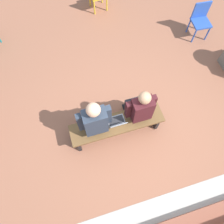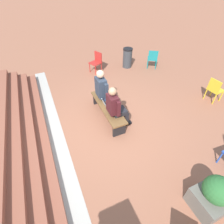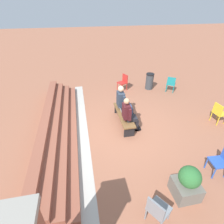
{
  "view_description": "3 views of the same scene",
  "coord_description": "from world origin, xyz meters",
  "px_view_note": "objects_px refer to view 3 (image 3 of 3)",
  "views": [
    {
      "loc": [
        0.94,
        1.35,
        4.24
      ],
      "look_at": [
        0.46,
        -0.22,
        0.9
      ],
      "focal_mm": 35.0,
      "sensor_mm": 36.0,
      "label": 1
    },
    {
      "loc": [
        -3.38,
        1.35,
        3.7
      ],
      "look_at": [
        -0.18,
        -0.07,
        0.68
      ],
      "focal_mm": 28.0,
      "sensor_mm": 36.0,
      "label": 2
    },
    {
      "loc": [
        -5.02,
        1.35,
        4.13
      ],
      "look_at": [
        0.26,
        0.31,
        0.66
      ],
      "focal_mm": 28.0,
      "sensor_mm": 36.0,
      "label": 3
    }
  ],
  "objects_px": {
    "plastic_chair_near_bench_right": "(219,112)",
    "plastic_chair_near_bench_left": "(157,210)",
    "person_student": "(129,114)",
    "plastic_chair_foreground": "(171,83)",
    "plastic_chair_by_pillar": "(123,81)",
    "bench": "(124,116)",
    "laptop": "(124,113)",
    "litter_bin": "(149,81)",
    "person_adult": "(123,102)",
    "plastic_chair_far_right": "(222,160)",
    "planter": "(187,183)"
  },
  "relations": [
    {
      "from": "bench",
      "to": "plastic_chair_near_bench_left",
      "type": "bearing_deg",
      "value": 176.4
    },
    {
      "from": "planter",
      "to": "litter_bin",
      "type": "distance_m",
      "value": 6.21
    },
    {
      "from": "plastic_chair_foreground",
      "to": "plastic_chair_by_pillar",
      "type": "relative_size",
      "value": 1.0
    },
    {
      "from": "plastic_chair_near_bench_left",
      "to": "plastic_chair_by_pillar",
      "type": "xyz_separation_m",
      "value": [
        6.67,
        -0.97,
        0.0
      ]
    },
    {
      "from": "laptop",
      "to": "planter",
      "type": "bearing_deg",
      "value": -166.76
    },
    {
      "from": "plastic_chair_far_right",
      "to": "plastic_chair_foreground",
      "type": "height_order",
      "value": "same"
    },
    {
      "from": "laptop",
      "to": "plastic_chair_near_bench_left",
      "type": "distance_m",
      "value": 3.68
    },
    {
      "from": "plastic_chair_foreground",
      "to": "planter",
      "type": "xyz_separation_m",
      "value": [
        -5.48,
        2.37,
        -0.04
      ]
    },
    {
      "from": "litter_bin",
      "to": "bench",
      "type": "bearing_deg",
      "value": 142.77
    },
    {
      "from": "laptop",
      "to": "litter_bin",
      "type": "height_order",
      "value": "litter_bin"
    },
    {
      "from": "laptop",
      "to": "person_student",
      "type": "bearing_deg",
      "value": -169.6
    },
    {
      "from": "plastic_chair_foreground",
      "to": "plastic_chair_near_bench_right",
      "type": "relative_size",
      "value": 1.0
    },
    {
      "from": "bench",
      "to": "litter_bin",
      "type": "bearing_deg",
      "value": -37.23
    },
    {
      "from": "plastic_chair_far_right",
      "to": "litter_bin",
      "type": "relative_size",
      "value": 0.98
    },
    {
      "from": "bench",
      "to": "plastic_chair_near_bench_right",
      "type": "xyz_separation_m",
      "value": [
        -0.65,
        -3.61,
        0.13
      ]
    },
    {
      "from": "plastic_chair_near_bench_right",
      "to": "plastic_chair_by_pillar",
      "type": "xyz_separation_m",
      "value": [
        3.64,
        2.87,
        0.0
      ]
    },
    {
      "from": "bench",
      "to": "plastic_chair_foreground",
      "type": "bearing_deg",
      "value": -53.84
    },
    {
      "from": "person_adult",
      "to": "plastic_chair_far_right",
      "type": "height_order",
      "value": "person_adult"
    },
    {
      "from": "bench",
      "to": "planter",
      "type": "relative_size",
      "value": 1.91
    },
    {
      "from": "plastic_chair_far_right",
      "to": "plastic_chair_by_pillar",
      "type": "xyz_separation_m",
      "value": [
        5.77,
        1.28,
        0.0
      ]
    },
    {
      "from": "plastic_chair_near_bench_right",
      "to": "plastic_chair_by_pillar",
      "type": "distance_m",
      "value": 4.64
    },
    {
      "from": "person_student",
      "to": "plastic_chair_foreground",
      "type": "height_order",
      "value": "person_student"
    },
    {
      "from": "laptop",
      "to": "plastic_chair_near_bench_right",
      "type": "height_order",
      "value": "plastic_chair_near_bench_right"
    },
    {
      "from": "bench",
      "to": "plastic_chair_far_right",
      "type": "bearing_deg",
      "value": -143.94
    },
    {
      "from": "plastic_chair_far_right",
      "to": "plastic_chair_by_pillar",
      "type": "height_order",
      "value": "same"
    },
    {
      "from": "laptop",
      "to": "plastic_chair_foreground",
      "type": "height_order",
      "value": "plastic_chair_foreground"
    },
    {
      "from": "bench",
      "to": "litter_bin",
      "type": "height_order",
      "value": "litter_bin"
    },
    {
      "from": "plastic_chair_near_bench_right",
      "to": "plastic_chair_near_bench_left",
      "type": "bearing_deg",
      "value": 128.22
    },
    {
      "from": "laptop",
      "to": "plastic_chair_near_bench_right",
      "type": "xyz_separation_m",
      "value": [
        -0.65,
        -3.63,
        -0.02
      ]
    },
    {
      "from": "bench",
      "to": "person_student",
      "type": "height_order",
      "value": "person_student"
    },
    {
      "from": "plastic_chair_by_pillar",
      "to": "planter",
      "type": "xyz_separation_m",
      "value": [
        -6.2,
        -0.0,
        -0.04
      ]
    },
    {
      "from": "bench",
      "to": "laptop",
      "type": "height_order",
      "value": "laptop"
    },
    {
      "from": "person_student",
      "to": "plastic_chair_near_bench_left",
      "type": "distance_m",
      "value": 3.26
    },
    {
      "from": "laptop",
      "to": "plastic_chair_by_pillar",
      "type": "relative_size",
      "value": 0.38
    },
    {
      "from": "person_adult",
      "to": "plastic_chair_far_right",
      "type": "relative_size",
      "value": 1.7
    },
    {
      "from": "plastic_chair_far_right",
      "to": "plastic_chair_near_bench_left",
      "type": "height_order",
      "value": "same"
    },
    {
      "from": "person_adult",
      "to": "planter",
      "type": "relative_size",
      "value": 1.52
    },
    {
      "from": "person_student",
      "to": "plastic_chair_by_pillar",
      "type": "height_order",
      "value": "person_student"
    },
    {
      "from": "person_student",
      "to": "plastic_chair_far_right",
      "type": "bearing_deg",
      "value": -140.17
    },
    {
      "from": "plastic_chair_far_right",
      "to": "litter_bin",
      "type": "distance_m",
      "value": 5.62
    },
    {
      "from": "plastic_chair_near_bench_left",
      "to": "plastic_chair_by_pillar",
      "type": "bearing_deg",
      "value": -8.3
    },
    {
      "from": "plastic_chair_foreground",
      "to": "plastic_chair_by_pillar",
      "type": "xyz_separation_m",
      "value": [
        0.72,
        2.37,
        0.0
      ]
    },
    {
      "from": "person_adult",
      "to": "laptop",
      "type": "xyz_separation_m",
      "value": [
        -0.4,
        0.08,
        -0.25
      ]
    },
    {
      "from": "plastic_chair_foreground",
      "to": "plastic_chair_near_bench_left",
      "type": "distance_m",
      "value": 6.82
    },
    {
      "from": "bench",
      "to": "person_adult",
      "type": "bearing_deg",
      "value": -10.16
    },
    {
      "from": "plastic_chair_near_bench_left",
      "to": "plastic_chair_near_bench_right",
      "type": "bearing_deg",
      "value": -51.78
    },
    {
      "from": "person_student",
      "to": "person_adult",
      "type": "distance_m",
      "value": 0.84
    },
    {
      "from": "plastic_chair_near_bench_left",
      "to": "plastic_chair_near_bench_right",
      "type": "relative_size",
      "value": 1.0
    },
    {
      "from": "plastic_chair_near_bench_left",
      "to": "person_student",
      "type": "bearing_deg",
      "value": -5.27
    },
    {
      "from": "plastic_chair_foreground",
      "to": "plastic_chair_near_bench_left",
      "type": "bearing_deg",
      "value": 150.68
    }
  ]
}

